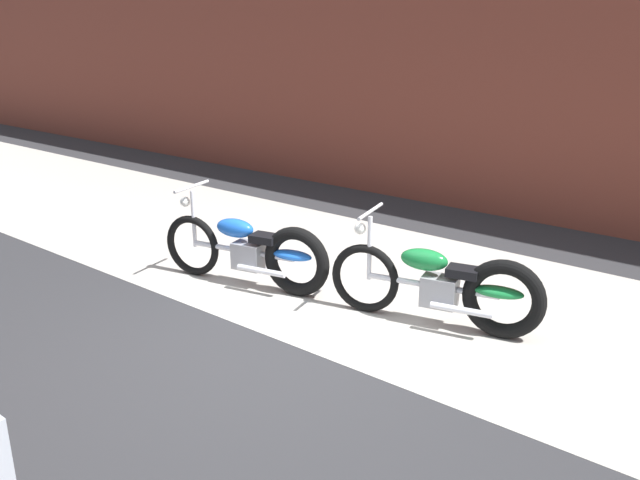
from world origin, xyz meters
name	(u,v)px	position (x,y,z in m)	size (l,w,h in m)	color
ground_plane	(286,343)	(0.00, 0.00, 0.00)	(80.00, 80.00, 0.00)	#2D2D30
sidewalk_slab	(395,284)	(0.00, 1.75, 0.00)	(36.00, 3.50, 0.01)	#B2ADA3
motorcycle_blue	(255,251)	(-1.11, 0.77, 0.40)	(1.98, 0.70, 1.03)	black
motorcycle_green	(448,287)	(0.93, 1.16, 0.40)	(1.98, 0.72, 1.03)	black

